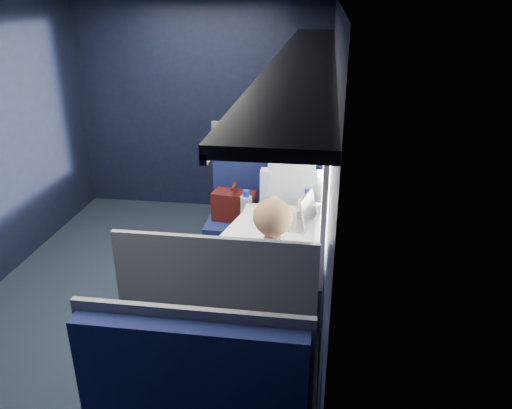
# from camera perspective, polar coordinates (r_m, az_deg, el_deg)

# --- Properties ---
(ground) EXTENTS (2.80, 4.20, 0.01)m
(ground) POSITION_cam_1_polar(r_m,az_deg,el_deg) (4.24, -12.37, -11.24)
(ground) COLOR black
(room_shell) EXTENTS (3.00, 4.40, 2.40)m
(room_shell) POSITION_cam_1_polar(r_m,az_deg,el_deg) (3.62, -14.03, 8.46)
(room_shell) COLOR black
(room_shell) RESTS_ON ground
(table) EXTENTS (0.62, 1.00, 0.74)m
(table) POSITION_cam_1_polar(r_m,az_deg,el_deg) (3.68, 2.05, -4.22)
(table) COLOR #54565E
(table) RESTS_ON ground
(seat_bay_near) EXTENTS (1.04, 0.62, 1.26)m
(seat_bay_near) POSITION_cam_1_polar(r_m,az_deg,el_deg) (4.58, 0.70, -1.72)
(seat_bay_near) COLOR #0D133C
(seat_bay_near) RESTS_ON ground
(seat_bay_far) EXTENTS (1.04, 0.62, 1.26)m
(seat_bay_far) POSITION_cam_1_polar(r_m,az_deg,el_deg) (3.11, -3.28, -15.51)
(seat_bay_far) COLOR #0D133C
(seat_bay_far) RESTS_ON ground
(seat_row_front) EXTENTS (1.04, 0.51, 1.16)m
(seat_row_front) POSITION_cam_1_polar(r_m,az_deg,el_deg) (5.43, 2.12, 2.23)
(seat_row_front) COLOR #0D133C
(seat_row_front) RESTS_ON ground
(man) EXTENTS (0.53, 0.56, 1.32)m
(man) POSITION_cam_1_polar(r_m,az_deg,el_deg) (4.28, 3.96, 0.68)
(man) COLOR black
(man) RESTS_ON ground
(woman) EXTENTS (0.53, 0.56, 1.32)m
(woman) POSITION_cam_1_polar(r_m,az_deg,el_deg) (3.03, 1.90, -9.35)
(woman) COLOR black
(woman) RESTS_ON ground
(papers) EXTENTS (0.72, 0.90, 0.01)m
(papers) POSITION_cam_1_polar(r_m,az_deg,el_deg) (3.63, 0.89, -3.22)
(papers) COLOR white
(papers) RESTS_ON table
(laptop) EXTENTS (0.31, 0.37, 0.24)m
(laptop) POSITION_cam_1_polar(r_m,az_deg,el_deg) (3.74, 5.05, -1.35)
(laptop) COLOR silver
(laptop) RESTS_ON table
(bottle_small) EXTENTS (0.07, 0.07, 0.22)m
(bottle_small) POSITION_cam_1_polar(r_m,az_deg,el_deg) (3.88, 5.78, 0.08)
(bottle_small) COLOR silver
(bottle_small) RESTS_ON table
(cup) EXTENTS (0.07, 0.07, 0.09)m
(cup) POSITION_cam_1_polar(r_m,az_deg,el_deg) (3.94, 6.94, -0.52)
(cup) COLOR white
(cup) RESTS_ON table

